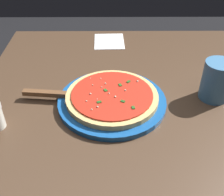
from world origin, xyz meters
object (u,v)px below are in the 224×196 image
object	(u,v)px
pizza	(112,96)
napkin_folded_right	(109,41)
cup_tall_drink	(217,81)
pizza_server	(59,95)
serving_plate	(112,101)

from	to	relation	value
pizza	napkin_folded_right	distance (m)	0.40
cup_tall_drink	napkin_folded_right	world-z (taller)	cup_tall_drink
pizza_server	serving_plate	bearing A→B (deg)	-5.85
pizza	cup_tall_drink	distance (m)	0.30
pizza_server	napkin_folded_right	size ratio (longest dim) A/B	1.61
serving_plate	cup_tall_drink	xyz separation A→B (m)	(0.30, 0.03, 0.05)
pizza_server	napkin_folded_right	world-z (taller)	pizza_server
pizza_server	cup_tall_drink	size ratio (longest dim) A/B	1.91
pizza	cup_tall_drink	world-z (taller)	cup_tall_drink
cup_tall_drink	napkin_folded_right	distance (m)	0.49
cup_tall_drink	napkin_folded_right	xyz separation A→B (m)	(-0.31, 0.37, -0.06)
napkin_folded_right	pizza	bearing A→B (deg)	-88.74
pizza_server	cup_tall_drink	world-z (taller)	cup_tall_drink
pizza	cup_tall_drink	bearing A→B (deg)	5.61
serving_plate	pizza_server	xyz separation A→B (m)	(-0.15, 0.02, 0.01)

